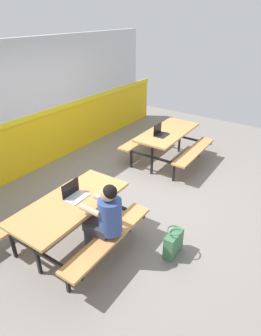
{
  "coord_description": "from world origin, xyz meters",
  "views": [
    {
      "loc": [
        -3.67,
        -2.65,
        3.01
      ],
      "look_at": [
        0.0,
        -0.05,
        0.55
      ],
      "focal_mm": 30.79,
      "sensor_mm": 36.0,
      "label": 1
    }
  ],
  "objects_px": {
    "laptop_dark": "(160,133)",
    "tote_bag_bright": "(173,243)",
    "picnic_table_left": "(72,212)",
    "student_nearer": "(105,217)",
    "laptop_silver": "(75,194)",
    "picnic_table_right": "(168,138)"
  },
  "relations": [
    {
      "from": "picnic_table_right",
      "to": "laptop_dark",
      "type": "bearing_deg",
      "value": 174.02
    },
    {
      "from": "picnic_table_left",
      "to": "tote_bag_bright",
      "type": "relative_size",
      "value": 3.96
    },
    {
      "from": "student_nearer",
      "to": "laptop_dark",
      "type": "relative_size",
      "value": 3.71
    },
    {
      "from": "laptop_silver",
      "to": "tote_bag_bright",
      "type": "xyz_separation_m",
      "value": [
        0.53,
        -1.3,
        -0.59
      ]
    },
    {
      "from": "laptop_dark",
      "to": "tote_bag_bright",
      "type": "xyz_separation_m",
      "value": [
        -2.14,
        -1.48,
        -0.59
      ]
    },
    {
      "from": "picnic_table_right",
      "to": "picnic_table_left",
      "type": "bearing_deg",
      "value": -176.44
    },
    {
      "from": "laptop_silver",
      "to": "tote_bag_bright",
      "type": "bearing_deg",
      "value": -67.96
    },
    {
      "from": "laptop_silver",
      "to": "laptop_dark",
      "type": "height_order",
      "value": "same"
    },
    {
      "from": "laptop_dark",
      "to": "tote_bag_bright",
      "type": "relative_size",
      "value": 0.76
    },
    {
      "from": "laptop_dark",
      "to": "tote_bag_bright",
      "type": "distance_m",
      "value": 2.67
    },
    {
      "from": "laptop_dark",
      "to": "student_nearer",
      "type": "bearing_deg",
      "value": -164.08
    },
    {
      "from": "laptop_silver",
      "to": "laptop_dark",
      "type": "bearing_deg",
      "value": 3.87
    },
    {
      "from": "picnic_table_left",
      "to": "student_nearer",
      "type": "xyz_separation_m",
      "value": [
        0.06,
        -0.56,
        0.13
      ]
    },
    {
      "from": "laptop_silver",
      "to": "student_nearer",
      "type": "bearing_deg",
      "value": -95.69
    },
    {
      "from": "picnic_table_right",
      "to": "tote_bag_bright",
      "type": "height_order",
      "value": "picnic_table_right"
    },
    {
      "from": "laptop_silver",
      "to": "tote_bag_bright",
      "type": "distance_m",
      "value": 1.52
    },
    {
      "from": "laptop_dark",
      "to": "tote_bag_bright",
      "type": "height_order",
      "value": "laptop_dark"
    },
    {
      "from": "picnic_table_right",
      "to": "student_nearer",
      "type": "relative_size",
      "value": 1.41
    },
    {
      "from": "laptop_dark",
      "to": "picnic_table_left",
      "type": "bearing_deg",
      "value": -175.46
    },
    {
      "from": "picnic_table_left",
      "to": "laptop_dark",
      "type": "relative_size",
      "value": 5.22
    },
    {
      "from": "student_nearer",
      "to": "laptop_silver",
      "type": "xyz_separation_m",
      "value": [
        0.06,
        0.6,
        0.08
      ]
    },
    {
      "from": "picnic_table_right",
      "to": "laptop_dark",
      "type": "distance_m",
      "value": 0.36
    }
  ]
}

